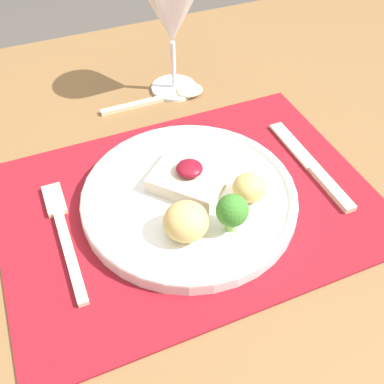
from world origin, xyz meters
The scene contains 7 objects.
dining_table centered at (0.00, 0.00, 0.64)m, with size 1.35×1.02×0.72m.
placemat centered at (0.00, 0.00, 0.72)m, with size 0.47×0.34×0.00m, color maroon.
dinner_plate centered at (0.00, -0.01, 0.74)m, with size 0.27×0.27×0.07m.
fork centered at (-0.16, 0.01, 0.73)m, with size 0.02×0.19×0.01m.
knife centered at (0.18, -0.01, 0.73)m, with size 0.02×0.19×0.01m.
spoon centered at (0.07, 0.23, 0.73)m, with size 0.18×0.04×0.01m.
wine_glass_near centered at (0.08, 0.25, 0.85)m, with size 0.09×0.09×0.18m.
Camera 1 is at (-0.15, -0.36, 1.15)m, focal length 42.00 mm.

